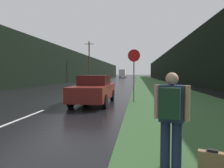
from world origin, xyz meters
TOP-DOWN VIEW (x-y plane):
  - grass_verge at (6.79, 40.00)m, footprint 6.00×240.00m
  - lane_stripe_b at (0.00, 6.95)m, footprint 0.12×3.00m
  - lane_stripe_c at (0.00, 13.95)m, footprint 0.12×3.00m
  - lane_stripe_d at (0.00, 20.95)m, footprint 0.12×3.00m
  - treeline_far_side at (-9.79, 50.00)m, footprint 2.00×140.00m
  - treeline_near_side at (12.79, 50.00)m, footprint 2.00×140.00m
  - utility_pole_far at (-5.16, 38.10)m, footprint 1.80×0.24m
  - stop_sign at (4.08, 11.54)m, footprint 0.71×0.07m
  - hitchhiker_with_backpack at (4.87, 3.29)m, footprint 0.57×0.49m
  - suitcase at (5.54, 3.29)m, footprint 0.46×0.24m
  - car_passing_near at (1.89, 10.71)m, footprint 1.89×4.62m
  - delivery_truck at (-1.89, 81.67)m, footprint 2.57×8.56m

SIDE VIEW (x-z plane):
  - lane_stripe_b at x=0.00m, z-range 0.00..0.01m
  - lane_stripe_c at x=0.00m, z-range 0.00..0.01m
  - lane_stripe_d at x=0.00m, z-range 0.00..0.01m
  - grass_verge at x=6.79m, z-range 0.00..0.02m
  - suitcase at x=5.54m, z-range -0.01..0.41m
  - car_passing_near at x=1.89m, z-range 0.00..1.59m
  - hitchhiker_with_backpack at x=4.87m, z-range 0.13..1.83m
  - delivery_truck at x=-1.89m, z-range 0.10..3.41m
  - stop_sign at x=4.08m, z-range 0.36..3.44m
  - treeline_far_side at x=-9.79m, z-range 0.00..6.39m
  - treeline_near_side at x=12.79m, z-range 0.00..7.46m
  - utility_pole_far at x=-5.16m, z-range 0.13..8.06m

